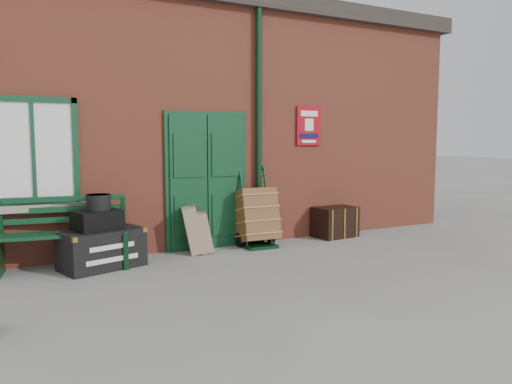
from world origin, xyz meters
TOP-DOWN VIEW (x-y plane):
  - ground at (0.00, 0.00)m, footprint 80.00×80.00m
  - station_building at (-0.00, 3.49)m, footprint 10.30×4.30m
  - bench at (-2.58, 1.13)m, footprint 1.76×0.80m
  - houdini_trunk at (-2.11, 0.94)m, footprint 1.23×0.89m
  - strongbox at (-2.16, 0.94)m, footprint 0.70×0.59m
  - hatbox at (-2.13, 0.97)m, footprint 0.41×0.41m
  - suitcase_back at (-0.64, 1.25)m, footprint 0.48×0.60m
  - suitcase_front at (-0.46, 1.24)m, footprint 0.42×0.54m
  - porter_trolley at (0.50, 1.23)m, footprint 0.67×0.72m
  - dark_trunk at (2.17, 1.25)m, footprint 0.83×0.59m

SIDE VIEW (x-z plane):
  - ground at x=0.00m, z-range 0.00..0.00m
  - houdini_trunk at x=-2.11m, z-range 0.00..0.55m
  - dark_trunk at x=2.17m, z-range 0.00..0.56m
  - suitcase_front at x=-0.46m, z-range 0.00..0.65m
  - suitcase_back at x=-0.64m, z-range 0.00..0.76m
  - porter_trolley at x=0.50m, z-range -0.15..1.16m
  - bench at x=-2.58m, z-range 0.00..1.05m
  - strongbox at x=-2.16m, z-range 0.55..0.82m
  - hatbox at x=-2.13m, z-range 0.82..1.04m
  - station_building at x=0.00m, z-range -0.02..4.34m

